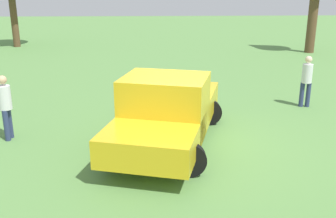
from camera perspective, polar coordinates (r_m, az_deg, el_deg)
The scene contains 4 objects.
ground_plane at distance 9.76m, azimuth 2.14°, elevation -5.32°, with size 80.00×80.00×0.00m, color #5B8C47.
pickup_truck at distance 9.46m, azimuth -0.18°, elevation -0.18°, with size 3.18×5.35×1.78m.
person_bystander at distance 13.29m, azimuth 19.42°, elevation 4.16°, with size 0.36×0.36×1.65m.
person_visitor at distance 10.65m, azimuth -22.47°, elevation 0.67°, with size 0.33×0.34×1.67m.
Camera 1 is at (0.76, 8.95, 3.83)m, focal length 42.13 mm.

